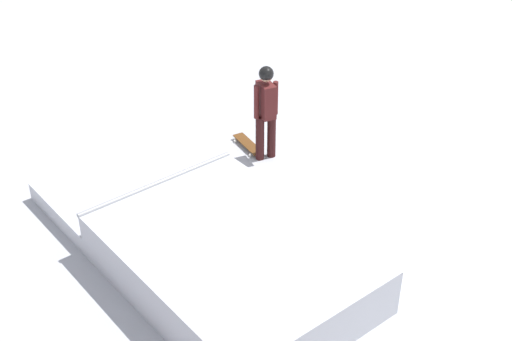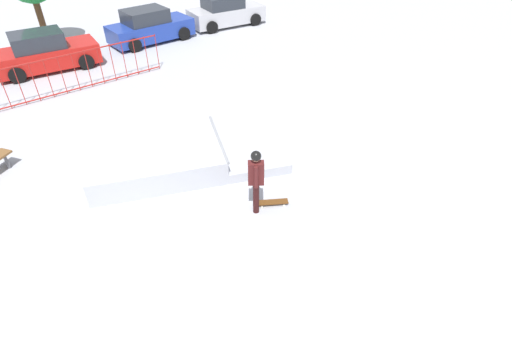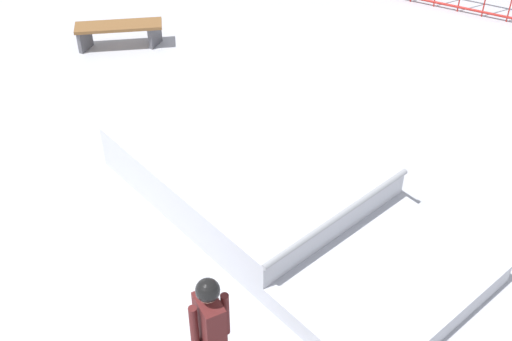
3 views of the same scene
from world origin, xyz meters
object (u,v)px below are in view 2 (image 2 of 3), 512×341
object	(u,v)px
skater	(256,177)
parked_car_blue	(150,27)
skateboard	(272,202)
parked_car_silver	(226,12)
skate_ramp	(174,157)
parked_car_red	(45,53)

from	to	relation	value
skater	parked_car_blue	size ratio (longest dim) A/B	0.42
skateboard	parked_car_silver	size ratio (longest dim) A/B	0.18
skate_ramp	parked_car_blue	xyz separation A→B (m)	(4.45, 10.28, 0.41)
skateboard	parked_car_blue	world-z (taller)	parked_car_blue
skater	parked_car_red	xyz separation A→B (m)	(-1.35, 12.65, -0.28)
parked_car_blue	parked_car_silver	distance (m)	4.52
parked_car_red	parked_car_blue	world-z (taller)	same
skater	parked_car_silver	bearing A→B (deg)	-85.03
skate_ramp	parked_car_silver	size ratio (longest dim) A/B	1.40
skate_ramp	parked_car_red	size ratio (longest dim) A/B	1.41
skateboard	parked_car_red	bearing A→B (deg)	-49.65
skate_ramp	parked_car_red	distance (m)	9.76
skate_ramp	parked_car_red	bearing A→B (deg)	116.68
skate_ramp	parked_car_silver	bearing A→B (deg)	71.28
skate_ramp	skater	size ratio (longest dim) A/B	3.47
skate_ramp	skater	xyz separation A→B (m)	(0.68, -2.92, 0.69)
skater	skateboard	size ratio (longest dim) A/B	2.20
skater	parked_car_red	bearing A→B (deg)	-46.57
skate_ramp	parked_car_silver	world-z (taller)	parked_car_silver
skate_ramp	parked_car_blue	bearing A→B (deg)	89.33
parked_car_red	parked_car_silver	bearing A→B (deg)	8.75
parked_car_blue	skate_ramp	bearing A→B (deg)	-114.75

